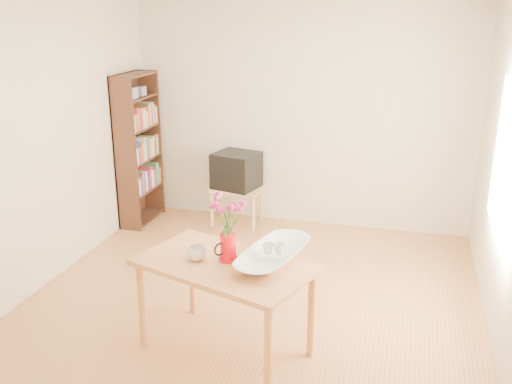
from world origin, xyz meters
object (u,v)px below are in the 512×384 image
(pitcher, at_px, (228,248))
(mug, at_px, (197,253))
(bowl, at_px, (273,228))
(television, at_px, (237,170))
(table, at_px, (225,274))

(pitcher, xyz_separation_m, mug, (-0.23, -0.06, -0.04))
(pitcher, xyz_separation_m, bowl, (0.32, 0.09, 0.16))
(pitcher, height_order, television, pitcher)
(table, xyz_separation_m, pitcher, (0.01, 0.05, 0.19))
(pitcher, height_order, bowl, bowl)
(table, xyz_separation_m, mug, (-0.21, -0.00, 0.15))
(pitcher, xyz_separation_m, television, (-0.73, 2.56, -0.17))
(bowl, bearing_deg, table, -157.35)
(mug, height_order, bowl, bowl)
(bowl, height_order, television, bowl)
(table, distance_m, mug, 0.26)
(pitcher, distance_m, television, 2.66)
(table, relative_size, bowl, 2.64)
(pitcher, bearing_deg, television, 142.68)
(mug, bearing_deg, television, -98.09)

